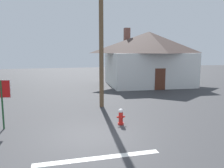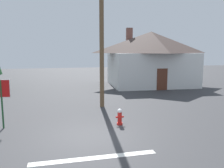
{
  "view_description": "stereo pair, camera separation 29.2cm",
  "coord_description": "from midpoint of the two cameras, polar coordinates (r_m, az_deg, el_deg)",
  "views": [
    {
      "loc": [
        -1.52,
        -9.26,
        3.64
      ],
      "look_at": [
        1.85,
        3.78,
        1.67
      ],
      "focal_mm": 36.75,
      "sensor_mm": 36.0,
      "label": 1
    },
    {
      "loc": [
        -1.23,
        -9.33,
        3.64
      ],
      "look_at": [
        1.85,
        3.78,
        1.67
      ],
      "focal_mm": 36.75,
      "sensor_mm": 36.0,
      "label": 2
    }
  ],
  "objects": [
    {
      "name": "ground_plane",
      "position": [
        10.09,
        -4.62,
        -13.14
      ],
      "size": [
        80.0,
        80.0,
        0.1
      ],
      "primitive_type": "cube",
      "color": "#38383A"
    },
    {
      "name": "utility_pole",
      "position": [
        14.7,
        -2.01,
        13.08
      ],
      "size": [
        1.6,
        0.28,
        9.35
      ],
      "color": "brown",
      "rests_on": "ground"
    },
    {
      "name": "house",
      "position": [
        24.55,
        9.95,
        6.48
      ],
      "size": [
        9.26,
        7.49,
        6.02
      ],
      "color": "silver",
      "rests_on": "ground"
    },
    {
      "name": "fire_hydrant",
      "position": [
        11.43,
        2.67,
        -8.16
      ],
      "size": [
        0.41,
        0.35,
        0.81
      ],
      "color": "red",
      "rests_on": "ground"
    },
    {
      "name": "stop_sign_near",
      "position": [
        11.72,
        -25.2,
        -2.15
      ],
      "size": [
        0.83,
        0.19,
        2.32
      ],
      "color": "#1E4C28",
      "rests_on": "ground"
    },
    {
      "name": "lane_stop_bar",
      "position": [
        8.24,
        -3.22,
        -17.87
      ],
      "size": [
        4.37,
        0.32,
        0.01
      ],
      "primitive_type": "cube",
      "rotation": [
        0.0,
        0.0,
        0.0
      ],
      "color": "silver",
      "rests_on": "ground"
    }
  ]
}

